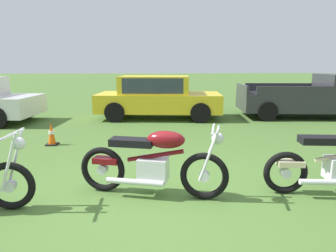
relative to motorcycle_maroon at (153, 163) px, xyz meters
name	(u,v)px	position (x,y,z in m)	size (l,w,h in m)	color
ground_plane	(157,196)	(0.04, -0.05, -0.48)	(120.00, 120.00, 0.00)	#476B2D
motorcycle_maroon	(153,163)	(0.00, 0.00, 0.00)	(2.07, 0.82, 1.02)	black
car_yellow	(157,95)	(0.21, 6.15, 0.32)	(4.26, 2.15, 1.43)	gold
pickup_truck_charcoal	(327,96)	(6.05, 5.96, 0.27)	(5.46, 2.26, 1.49)	#2D2D33
traffic_cone	(51,135)	(-2.29, 2.81, -0.24)	(0.25, 0.25, 0.53)	#EA590F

